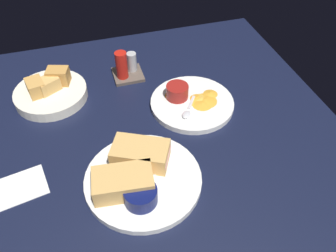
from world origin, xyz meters
TOP-DOWN VIEW (x-y plane):
  - ground_plane at (0.00, 0.00)cm, footprint 110.00×110.00cm
  - plate_sandwich_main at (-1.42, -10.05)cm, footprint 26.81×26.81cm
  - sandwich_half_near at (-0.67, -5.01)cm, footprint 15.02×12.59cm
  - sandwich_half_far at (-6.15, -11.92)cm, footprint 13.95×9.00cm
  - ramekin_dark_sauce at (-3.22, -15.80)cm, footprint 7.22×7.22cm
  - spoon_by_dark_ramekin at (0.25, -11.32)cm, footprint 7.22×8.70cm
  - plate_chips_companion at (18.13, 11.84)cm, footprint 23.56×23.56cm
  - ramekin_light_gravy at (14.59, 14.78)cm, footprint 6.33×6.33cm
  - spoon_by_gravy_ramekin at (15.34, 7.71)cm, footprint 6.76×9.00cm
  - plantain_chip_scatter at (19.78, 12.19)cm, footprint 17.14×13.38cm
  - bread_basket_rear at (-19.92, 26.69)cm, footprint 20.58×20.58cm
  - condiment_caddy at (3.13, 30.57)cm, footprint 9.00×9.00cm
  - paper_napkin_folded at (-28.39, -3.67)cm, footprint 12.49×10.89cm

SIDE VIEW (x-z plane):
  - ground_plane at x=0.00cm, z-range -3.00..0.00cm
  - paper_napkin_folded at x=-28.39cm, z-range 0.00..0.40cm
  - plate_sandwich_main at x=-1.42cm, z-range 0.00..1.60cm
  - plate_chips_companion at x=18.13cm, z-range 0.00..1.60cm
  - plantain_chip_scatter at x=19.78cm, z-range 1.60..2.20cm
  - spoon_by_dark_ramekin at x=0.25cm, z-range 1.56..2.36cm
  - spoon_by_gravy_ramekin at x=15.34cm, z-range 1.56..2.36cm
  - bread_basket_rear at x=-19.92cm, z-range -1.59..6.11cm
  - condiment_caddy at x=3.13cm, z-range -1.34..8.16cm
  - ramekin_dark_sauce at x=-3.22cm, z-range 1.74..5.48cm
  - ramekin_light_gravy at x=14.59cm, z-range 1.75..5.71cm
  - sandwich_half_near at x=-0.67cm, z-range 1.60..6.40cm
  - sandwich_half_far at x=-6.15cm, z-range 1.60..6.40cm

